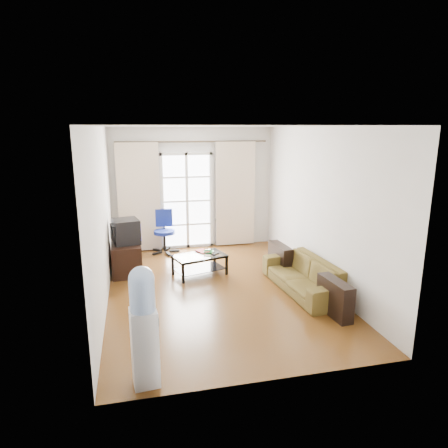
% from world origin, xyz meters
% --- Properties ---
extents(floor, '(5.20, 5.20, 0.00)m').
position_xyz_m(floor, '(0.00, 0.00, 0.00)').
color(floor, brown).
rests_on(floor, ground).
extents(ceiling, '(5.20, 5.20, 0.00)m').
position_xyz_m(ceiling, '(0.00, 0.00, 2.70)').
color(ceiling, white).
rests_on(ceiling, wall_back).
extents(wall_back, '(3.60, 0.02, 2.70)m').
position_xyz_m(wall_back, '(0.00, 2.60, 1.35)').
color(wall_back, silver).
rests_on(wall_back, floor).
extents(wall_front, '(3.60, 0.02, 2.70)m').
position_xyz_m(wall_front, '(0.00, -2.60, 1.35)').
color(wall_front, silver).
rests_on(wall_front, floor).
extents(wall_left, '(0.02, 5.20, 2.70)m').
position_xyz_m(wall_left, '(-1.80, 0.00, 1.35)').
color(wall_left, silver).
rests_on(wall_left, floor).
extents(wall_right, '(0.02, 5.20, 2.70)m').
position_xyz_m(wall_right, '(1.80, 0.00, 1.35)').
color(wall_right, silver).
rests_on(wall_right, floor).
extents(french_door, '(1.16, 0.06, 2.15)m').
position_xyz_m(french_door, '(-0.15, 2.54, 1.07)').
color(french_door, white).
rests_on(french_door, wall_back).
extents(curtain_rod, '(3.30, 0.04, 0.04)m').
position_xyz_m(curtain_rod, '(0.00, 2.50, 2.38)').
color(curtain_rod, '#4C3F2D').
rests_on(curtain_rod, wall_back).
extents(curtain_left, '(0.90, 0.07, 2.35)m').
position_xyz_m(curtain_left, '(-1.20, 2.48, 1.20)').
color(curtain_left, beige).
rests_on(curtain_left, curtain_rod).
extents(curtain_right, '(0.90, 0.07, 2.35)m').
position_xyz_m(curtain_right, '(0.95, 2.48, 1.20)').
color(curtain_right, beige).
rests_on(curtain_right, curtain_rod).
extents(radiator, '(0.64, 0.12, 0.64)m').
position_xyz_m(radiator, '(0.80, 2.50, 0.33)').
color(radiator, gray).
rests_on(radiator, floor).
extents(sofa, '(1.96, 1.00, 0.54)m').
position_xyz_m(sofa, '(1.40, -0.39, 0.27)').
color(sofa, brown).
rests_on(sofa, floor).
extents(coffee_table, '(1.05, 0.78, 0.38)m').
position_xyz_m(coffee_table, '(-0.18, 0.74, 0.25)').
color(coffee_table, silver).
rests_on(coffee_table, floor).
extents(bowl, '(0.27, 0.27, 0.05)m').
position_xyz_m(bowl, '(0.00, 0.80, 0.41)').
color(bowl, '#318738').
rests_on(bowl, coffee_table).
extents(book, '(0.38, 0.40, 0.02)m').
position_xyz_m(book, '(-0.18, 0.89, 0.39)').
color(book, '#9E1613').
rests_on(book, coffee_table).
extents(remote, '(0.16, 0.13, 0.02)m').
position_xyz_m(remote, '(0.11, 0.71, 0.39)').
color(remote, black).
rests_on(remote, coffee_table).
extents(tv_stand, '(0.56, 0.82, 0.58)m').
position_xyz_m(tv_stand, '(-1.50, 1.13, 0.29)').
color(tv_stand, black).
rests_on(tv_stand, floor).
extents(crt_tv, '(0.56, 0.57, 0.45)m').
position_xyz_m(crt_tv, '(-1.50, 1.16, 0.81)').
color(crt_tv, black).
rests_on(crt_tv, tv_stand).
extents(task_chair, '(0.69, 0.69, 0.94)m').
position_xyz_m(task_chair, '(-0.70, 2.28, 0.28)').
color(task_chair, black).
rests_on(task_chair, floor).
extents(water_cooler, '(0.31, 0.29, 1.33)m').
position_xyz_m(water_cooler, '(-1.28, -2.35, 0.70)').
color(water_cooler, silver).
rests_on(water_cooler, floor).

